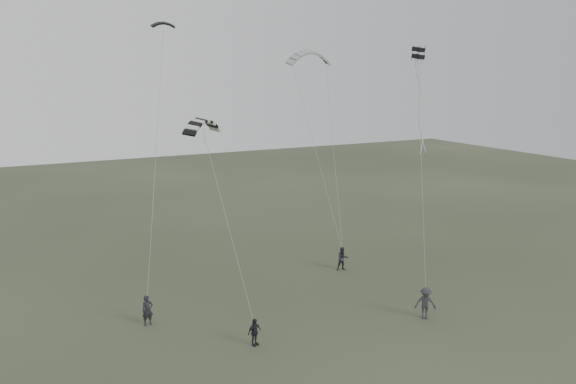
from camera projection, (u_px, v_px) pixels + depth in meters
name	position (u px, v px, depth m)	size (l,w,h in m)	color
ground	(313.00, 328.00, 31.48)	(140.00, 140.00, 0.00)	#313926
flyer_left	(148.00, 310.00, 31.72)	(0.63, 0.42, 1.74)	black
flyer_right	(343.00, 259.00, 40.63)	(0.83, 0.65, 1.71)	#26252B
flyer_center	(254.00, 332.00, 29.32)	(0.87, 0.36, 1.48)	black
flyer_far	(425.00, 303.00, 32.50)	(1.23, 0.71, 1.90)	#2B2B31
kite_dark_small	(163.00, 23.00, 33.96)	(1.42, 0.43, 0.48)	black
kite_pale_large	(310.00, 52.00, 45.31)	(3.84, 0.86, 1.59)	#9C9EA0
kite_striped	(202.00, 120.00, 30.96)	(2.91, 0.73, 1.15)	black
kite_box	(418.00, 53.00, 35.90)	(0.61, 0.61, 0.70)	black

